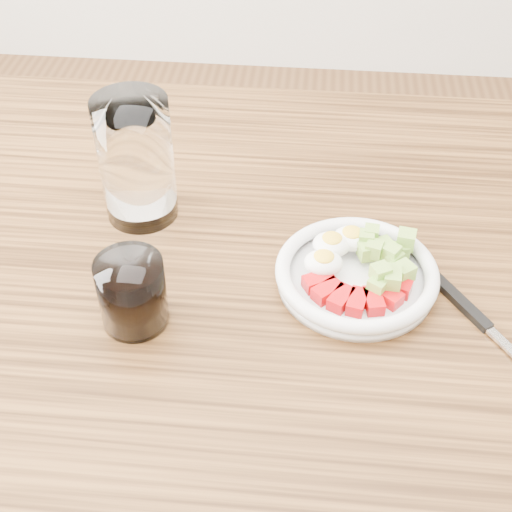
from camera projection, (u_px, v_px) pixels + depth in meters
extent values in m
cube|color=brown|center=(264.00, 293.00, 0.84)|extent=(1.50, 0.90, 0.04)
cylinder|color=white|center=(356.00, 280.00, 0.82)|extent=(0.18, 0.18, 0.01)
torus|color=white|center=(357.00, 272.00, 0.82)|extent=(0.19, 0.19, 0.02)
cube|color=red|center=(318.00, 281.00, 0.80)|extent=(0.04, 0.03, 0.02)
cube|color=red|center=(327.00, 291.00, 0.79)|extent=(0.04, 0.04, 0.02)
cube|color=red|center=(341.00, 299.00, 0.78)|extent=(0.03, 0.04, 0.02)
cube|color=red|center=(357.00, 302.00, 0.78)|extent=(0.03, 0.04, 0.02)
cube|color=red|center=(373.00, 301.00, 0.78)|extent=(0.03, 0.04, 0.02)
cube|color=red|center=(387.00, 295.00, 0.79)|extent=(0.04, 0.04, 0.02)
cube|color=red|center=(396.00, 287.00, 0.80)|extent=(0.04, 0.03, 0.02)
ellipsoid|color=white|center=(332.00, 244.00, 0.84)|extent=(0.04, 0.04, 0.02)
ellipsoid|color=yellow|center=(332.00, 238.00, 0.83)|extent=(0.02, 0.02, 0.01)
ellipsoid|color=white|center=(351.00, 238.00, 0.84)|extent=(0.04, 0.04, 0.02)
ellipsoid|color=yellow|center=(352.00, 232.00, 0.84)|extent=(0.02, 0.02, 0.01)
ellipsoid|color=white|center=(323.00, 263.00, 0.81)|extent=(0.04, 0.04, 0.02)
ellipsoid|color=yellow|center=(324.00, 256.00, 0.81)|extent=(0.02, 0.02, 0.01)
cube|color=#97BF49|center=(392.00, 259.00, 0.83)|extent=(0.03, 0.03, 0.02)
cube|color=#97BF49|center=(374.00, 249.00, 0.82)|extent=(0.02, 0.02, 0.02)
cube|color=#97BF49|center=(391.00, 253.00, 0.82)|extent=(0.02, 0.02, 0.02)
cube|color=#97BF49|center=(406.00, 239.00, 0.83)|extent=(0.02, 0.02, 0.02)
cube|color=#97BF49|center=(401.00, 251.00, 0.83)|extent=(0.02, 0.02, 0.02)
cube|color=#97BF49|center=(390.00, 252.00, 0.83)|extent=(0.03, 0.03, 0.02)
cube|color=#97BF49|center=(367.00, 251.00, 0.83)|extent=(0.02, 0.02, 0.02)
cube|color=#97BF49|center=(380.00, 273.00, 0.79)|extent=(0.03, 0.03, 0.02)
cube|color=#97BF49|center=(393.00, 274.00, 0.79)|extent=(0.02, 0.02, 0.02)
cube|color=#97BF49|center=(404.00, 272.00, 0.80)|extent=(0.03, 0.03, 0.02)
cube|color=#97BF49|center=(392.00, 280.00, 0.78)|extent=(0.02, 0.02, 0.02)
cube|color=#97BF49|center=(371.00, 233.00, 0.84)|extent=(0.02, 0.02, 0.02)
cube|color=#97BF49|center=(378.00, 286.00, 0.78)|extent=(0.03, 0.03, 0.02)
cube|color=#97BF49|center=(366.00, 239.00, 0.83)|extent=(0.02, 0.02, 0.02)
cube|color=#97BF49|center=(383.00, 248.00, 0.83)|extent=(0.03, 0.03, 0.02)
cube|color=#97BF49|center=(396.00, 271.00, 0.81)|extent=(0.02, 0.02, 0.02)
cube|color=black|center=(460.00, 301.00, 0.80)|extent=(0.06, 0.09, 0.01)
cube|color=silver|center=(507.00, 346.00, 0.75)|extent=(0.04, 0.05, 0.00)
cylinder|color=white|center=(136.00, 160.00, 0.87)|extent=(0.09, 0.09, 0.16)
cylinder|color=white|center=(132.00, 292.00, 0.76)|extent=(0.07, 0.07, 0.08)
cylinder|color=black|center=(132.00, 294.00, 0.76)|extent=(0.06, 0.06, 0.07)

